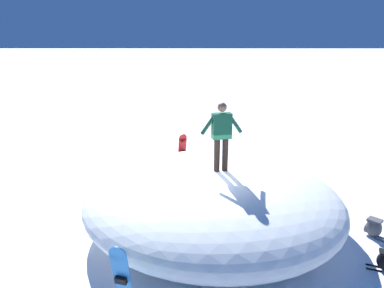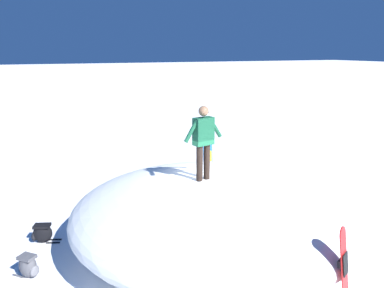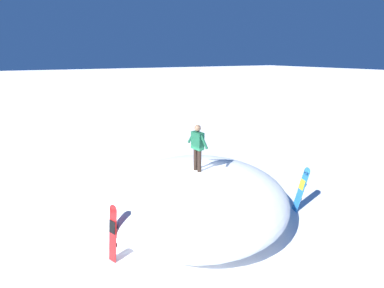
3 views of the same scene
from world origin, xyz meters
TOP-DOWN VIEW (x-y plane):
  - ground at (0.00, 0.00)m, footprint 240.00×240.00m
  - snow_mound at (-0.00, 0.51)m, footprint 8.84×8.84m
  - snowboarder_standing at (0.10, 0.70)m, footprint 0.31×1.00m
  - snowboard_primary_upright at (3.39, -1.07)m, footprint 0.40×0.37m
  - snowboard_secondary_upright at (-3.07, -0.31)m, footprint 0.35×0.35m
  - backpack_far at (0.37, 4.39)m, footprint 0.54×0.53m

SIDE VIEW (x-z plane):
  - ground at x=0.00m, z-range 0.00..0.00m
  - backpack_far at x=0.37m, z-range 0.00..0.48m
  - snow_mound at x=0.00m, z-range 0.00..1.60m
  - snowboard_secondary_upright at x=-3.07m, z-range 0.03..1.70m
  - snowboard_primary_upright at x=3.39m, z-range 0.03..1.72m
  - snowboarder_standing at x=0.10m, z-range 1.71..3.35m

